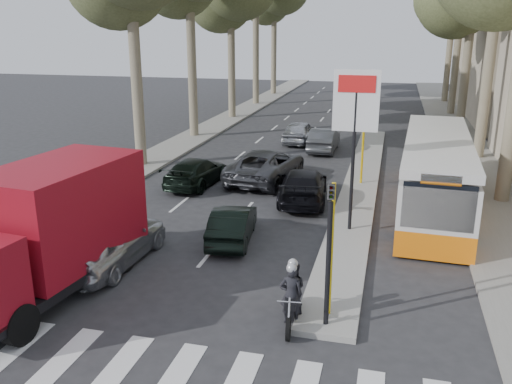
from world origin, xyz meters
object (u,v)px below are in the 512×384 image
at_px(dark_hatchback, 233,224).
at_px(motorcycle, 292,293).
at_px(red_truck, 47,228).
at_px(city_bus, 435,172).
at_px(silver_hatchback, 110,241).

bearing_deg(dark_hatchback, motorcycle, 114.18).
relative_size(red_truck, city_bus, 0.60).
relative_size(silver_hatchback, motorcycle, 2.38).
height_order(silver_hatchback, red_truck, red_truck).
bearing_deg(city_bus, motorcycle, -108.59).
height_order(dark_hatchback, city_bus, city_bus).
height_order(red_truck, motorcycle, red_truck).
distance_m(dark_hatchback, red_truck, 6.07).
bearing_deg(motorcycle, city_bus, 62.71).
height_order(red_truck, city_bus, red_truck).
distance_m(silver_hatchback, dark_hatchback, 4.07).
distance_m(silver_hatchback, red_truck, 2.29).
bearing_deg(city_bus, dark_hatchback, -139.71).
bearing_deg(dark_hatchback, red_truck, 43.99).
relative_size(red_truck, motorcycle, 3.49).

